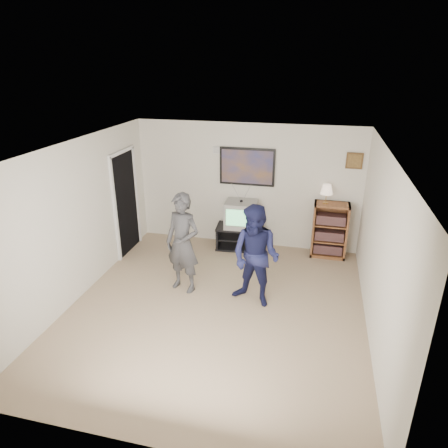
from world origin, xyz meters
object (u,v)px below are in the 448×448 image
at_px(media_stand, 240,237).
at_px(person_short, 256,257).
at_px(person_tall, 183,243).
at_px(crt_television, 241,214).
at_px(bookshelf, 330,230).

height_order(media_stand, person_short, person_short).
relative_size(person_tall, person_short, 1.03).
xyz_separation_m(media_stand, person_tall, (-0.60, -1.78, 0.61)).
xyz_separation_m(media_stand, person_short, (0.62, -1.92, 0.58)).
distance_m(person_tall, person_short, 1.23).
bearing_deg(person_tall, media_stand, 87.10).
xyz_separation_m(crt_television, person_tall, (-0.61, -1.78, 0.11)).
relative_size(crt_television, person_short, 0.38).
bearing_deg(media_stand, bookshelf, -3.15).
bearing_deg(person_short, media_stand, 126.90).
xyz_separation_m(media_stand, crt_television, (0.02, 0.00, 0.50)).
bearing_deg(person_tall, bookshelf, 53.52).
height_order(crt_television, person_tall, person_tall).
bearing_deg(media_stand, person_short, -76.82).
distance_m(media_stand, crt_television, 0.50).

